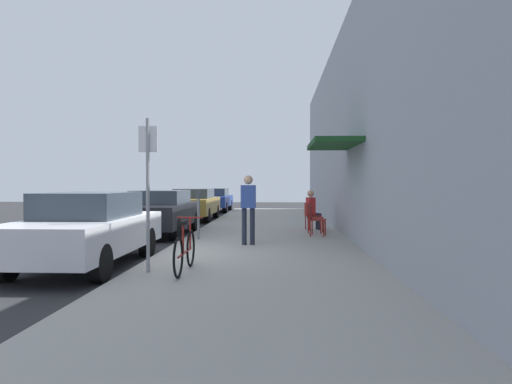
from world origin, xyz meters
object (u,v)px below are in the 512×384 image
Objects in this scene: parked_car_0 at (87,229)px; parked_car_2 at (194,204)px; parked_car_1 at (160,212)px; seated_patron_2 at (312,208)px; street_sign at (148,182)px; parking_meter at (198,211)px; parked_car_3 at (214,199)px; cafe_chair_0 at (315,218)px; pedestrian_standing at (248,204)px; cafe_chair_1 at (313,216)px; bicycle_0 at (185,251)px; cafe_chair_2 at (311,214)px.

parked_car_2 is (0.00, 11.37, -0.02)m from parked_car_0.
seated_patron_2 is (4.81, 0.72, 0.08)m from parked_car_1.
street_sign is at bearing -77.27° from parked_car_1.
parked_car_0 is at bearing -113.35° from parking_meter.
cafe_chair_0 is at bearing -70.28° from parked_car_3.
pedestrian_standing is at bearing -71.49° from parked_car_2.
parked_car_1 reaches higher than cafe_chair_0.
parked_car_2 is at bearing 90.00° from parked_car_1.
parked_car_0 is 1.69× the size of street_sign.
cafe_chair_1 is at bearing 89.97° from cafe_chair_0.
parked_car_0 is 1.00× the size of parked_car_1.
seated_patron_2 is (2.69, 7.32, 0.34)m from bicycle_0.
cafe_chair_1 is 0.51× the size of pedestrian_standing.
bicycle_0 is at bearing -110.20° from seated_patron_2.
cafe_chair_1 is at bearing 48.28° from parked_car_0.
cafe_chair_2 is at bearing -165.75° from seated_patron_2.
cafe_chair_1 is (4.75, -12.41, -0.08)m from parked_car_3.
parked_car_0 reaches higher than parked_car_3.
parked_car_0 is at bearing -127.18° from cafe_chair_2.
parked_car_1 is at bearing 177.20° from cafe_chair_1.
parked_car_2 is 12.57m from street_sign.
parked_car_1 reaches higher than cafe_chair_1.
street_sign is at bearing -90.61° from parking_meter.
street_sign is at bearing -116.90° from cafe_chair_1.
street_sign reaches higher than cafe_chair_1.
cafe_chair_0 is at bearing -91.88° from seated_patron_2.
pedestrian_standing is (1.47, 3.58, -0.52)m from street_sign.
street_sign is at bearing -120.33° from cafe_chair_0.
parked_car_2 is 1.00× the size of parked_car_3.
cafe_chair_2 is (3.20, 2.67, -0.26)m from parking_meter.
cafe_chair_2 is at bearing 64.67° from pedestrian_standing.
bicycle_0 is 1.33× the size of seated_patron_2.
parked_car_3 is at bearing 110.96° from cafe_chair_1.
seated_patron_2 is at bearing 88.12° from cafe_chair_0.
parked_car_3 is at bearing 112.78° from seated_patron_2.
pedestrian_standing reaches higher than parked_car_1.
cafe_chair_2 is (4.75, -5.11, -0.11)m from parked_car_2.
seated_patron_2 reaches higher than cafe_chair_0.
cafe_chair_2 is at bearing -47.05° from parked_car_2.
parked_car_1 is at bearing 102.73° from street_sign.
cafe_chair_1 is at bearing 28.51° from parking_meter.
parked_car_3 is 1.69× the size of street_sign.
street_sign is at bearing -113.89° from cafe_chair_2.
pedestrian_standing is at bearing -115.33° from cafe_chair_2.
street_sign is 8.10m from cafe_chair_2.
parking_meter is 1.81m from pedestrian_standing.
parking_meter is 1.52× the size of cafe_chair_0.
parked_car_2 is at bearing 96.87° from street_sign.
parked_car_1 is 12.17m from parked_car_3.
bicycle_0 is 6.89m from cafe_chair_1.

